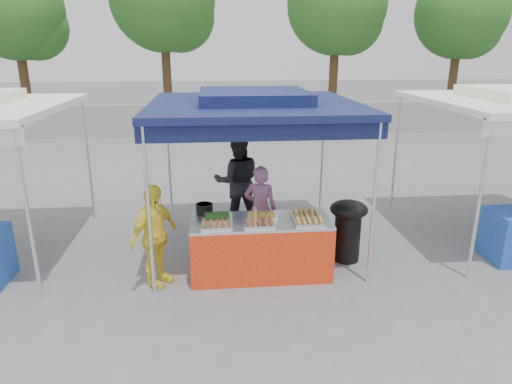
{
  "coord_description": "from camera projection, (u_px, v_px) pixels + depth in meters",
  "views": [
    {
      "loc": [
        -0.65,
        -6.14,
        3.22
      ],
      "look_at": [
        0.0,
        0.6,
        1.05
      ],
      "focal_mm": 32.0,
      "sensor_mm": 36.0,
      "label": 1
    }
  ],
  "objects": [
    {
      "name": "food_tray_bm",
      "position": [
        262.0,
        216.0,
        6.59
      ],
      "size": [
        0.42,
        0.3,
        0.07
      ],
      "color": "white",
      "rests_on": "vendor_table"
    },
    {
      "name": "food_tray_bl",
      "position": [
        217.0,
        217.0,
        6.53
      ],
      "size": [
        0.42,
        0.3,
        0.07
      ],
      "color": "white",
      "rests_on": "vendor_table"
    },
    {
      "name": "food_tray_fl",
      "position": [
        216.0,
        225.0,
        6.23
      ],
      "size": [
        0.42,
        0.3,
        0.07
      ],
      "color": "white",
      "rests_on": "vendor_table"
    },
    {
      "name": "ground_plane",
      "position": [
        260.0,
        270.0,
        6.86
      ],
      "size": [
        80.0,
        80.0,
        0.0
      ],
      "primitive_type": "plane",
      "color": "slate"
    },
    {
      "name": "food_tray_br",
      "position": [
        305.0,
        214.0,
        6.64
      ],
      "size": [
        0.42,
        0.3,
        0.07
      ],
      "color": "white",
      "rests_on": "vendor_table"
    },
    {
      "name": "helper_man",
      "position": [
        238.0,
        181.0,
        8.25
      ],
      "size": [
        0.89,
        0.7,
        1.78
      ],
      "primitive_type": "imported",
      "rotation": [
        0.0,
        0.0,
        3.18
      ],
      "color": "#222228",
      "rests_on": "ground_plane"
    },
    {
      "name": "tree_3",
      "position": [
        463.0,
        17.0,
        18.85
      ],
      "size": [
        3.75,
        3.74,
        6.42
      ],
      "color": "#4B321C",
      "rests_on": "ground_plane"
    },
    {
      "name": "customer_person",
      "position": [
        154.0,
        236.0,
        6.26
      ],
      "size": [
        0.79,
        0.91,
        1.47
      ],
      "primitive_type": "imported",
      "rotation": [
        0.0,
        0.0,
        0.95
      ],
      "color": "yellow",
      "rests_on": "ground_plane"
    },
    {
      "name": "crate_right",
      "position": [
        278.0,
        242.0,
        7.48
      ],
      "size": [
        0.53,
        0.37,
        0.32
      ],
      "primitive_type": "cube",
      "color": "#1737BC",
      "rests_on": "ground_plane"
    },
    {
      "name": "back_wall",
      "position": [
        230.0,
        120.0,
        17.11
      ],
      "size": [
        40.0,
        0.25,
        1.2
      ],
      "primitive_type": "cube",
      "color": "gray",
      "rests_on": "ground_plane"
    },
    {
      "name": "crate_left",
      "position": [
        237.0,
        245.0,
        7.33
      ],
      "size": [
        0.55,
        0.39,
        0.33
      ],
      "primitive_type": "cube",
      "color": "#1737BC",
      "rests_on": "ground_plane"
    },
    {
      "name": "food_tray_fr",
      "position": [
        309.0,
        222.0,
        6.34
      ],
      "size": [
        0.42,
        0.3,
        0.07
      ],
      "color": "white",
      "rests_on": "vendor_table"
    },
    {
      "name": "cooking_pot",
      "position": [
        204.0,
        209.0,
        6.76
      ],
      "size": [
        0.25,
        0.25,
        0.15
      ],
      "primitive_type": "cylinder",
      "color": "black",
      "rests_on": "vendor_table"
    },
    {
      "name": "food_tray_fm",
      "position": [
        259.0,
        224.0,
        6.28
      ],
      "size": [
        0.42,
        0.3,
        0.07
      ],
      "color": "white",
      "rests_on": "vendor_table"
    },
    {
      "name": "tree_2",
      "position": [
        340.0,
        9.0,
        18.12
      ],
      "size": [
        3.96,
        3.96,
        6.8
      ],
      "color": "#4B321C",
      "rests_on": "ground_plane"
    },
    {
      "name": "skewer_cup",
      "position": [
        255.0,
        224.0,
        6.26
      ],
      "size": [
        0.07,
        0.07,
        0.09
      ],
      "primitive_type": "cylinder",
      "color": "silver",
      "rests_on": "vendor_table"
    },
    {
      "name": "crate_stacked",
      "position": [
        278.0,
        224.0,
        7.39
      ],
      "size": [
        0.5,
        0.35,
        0.3
      ],
      "primitive_type": "cube",
      "color": "#1737BC",
      "rests_on": "crate_right"
    },
    {
      "name": "vendor_woman",
      "position": [
        260.0,
        210.0,
        7.31
      ],
      "size": [
        0.6,
        0.48,
        1.45
      ],
      "primitive_type": "imported",
      "rotation": [
        0.0,
        0.0,
        2.86
      ],
      "color": "#9F6590",
      "rests_on": "ground_plane"
    },
    {
      "name": "vendor_table",
      "position": [
        261.0,
        247.0,
        6.64
      ],
      "size": [
        2.0,
        0.8,
        0.85
      ],
      "color": "red",
      "rests_on": "ground_plane"
    },
    {
      "name": "wok_burner",
      "position": [
        348.0,
        225.0,
        7.05
      ],
      "size": [
        0.58,
        0.58,
        0.98
      ],
      "rotation": [
        0.0,
        0.0,
        -0.15
      ],
      "color": "black",
      "rests_on": "ground_plane"
    },
    {
      "name": "main_canopy",
      "position": [
        254.0,
        104.0,
        7.06
      ],
      "size": [
        3.2,
        3.2,
        2.57
      ],
      "color": "silver",
      "rests_on": "ground_plane"
    },
    {
      "name": "tree_0",
      "position": [
        19.0,
        15.0,
        17.49
      ],
      "size": [
        3.73,
        3.71,
        6.38
      ],
      "color": "#4B321C",
      "rests_on": "ground_plane"
    },
    {
      "name": "tree_1",
      "position": [
        167.0,
        3.0,
        17.9
      ],
      "size": [
        4.12,
        4.12,
        7.08
      ],
      "color": "#4B321C",
      "rests_on": "ground_plane"
    }
  ]
}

